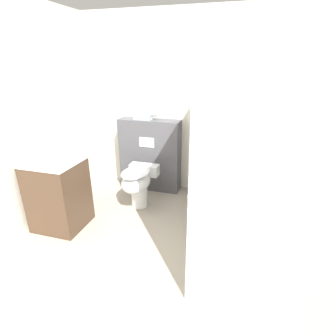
{
  "coord_description": "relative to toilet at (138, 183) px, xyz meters",
  "views": [
    {
      "loc": [
        1.01,
        -1.26,
        1.84
      ],
      "look_at": [
        0.23,
        1.44,
        0.7
      ],
      "focal_mm": 28.0,
      "sensor_mm": 36.0,
      "label": 1
    }
  ],
  "objects": [
    {
      "name": "hair_drier",
      "position": [
        0.03,
        0.6,
        0.79
      ],
      "size": [
        0.15,
        0.06,
        0.11
      ],
      "color": "#B7B7BC",
      "rests_on": "partition_panel"
    },
    {
      "name": "partition_panel",
      "position": [
        -0.04,
        0.61,
        0.18
      ],
      "size": [
        0.91,
        0.26,
        1.07
      ],
      "color": "#4C4C51",
      "rests_on": "ground_plane"
    },
    {
      "name": "shower_glass",
      "position": [
        0.94,
        -0.27,
        0.63
      ],
      "size": [
        0.04,
        2.07,
        1.99
      ],
      "color": "silver",
      "rests_on": "ground_plane"
    },
    {
      "name": "wall_back",
      "position": [
        0.24,
        0.79,
        0.89
      ],
      "size": [
        8.0,
        0.06,
        2.5
      ],
      "color": "silver",
      "rests_on": "ground_plane"
    },
    {
      "name": "ground_plane",
      "position": [
        0.24,
        -1.63,
        -0.36
      ],
      "size": [
        12.0,
        12.0,
        0.0
      ],
      "primitive_type": "plane",
      "color": "#9E9384"
    },
    {
      "name": "toilet",
      "position": [
        0.0,
        0.0,
        0.0
      ],
      "size": [
        0.4,
        0.63,
        0.55
      ],
      "color": "white",
      "rests_on": "ground_plane"
    },
    {
      "name": "folded_towel",
      "position": [
        -0.13,
        0.59,
        0.75
      ],
      "size": [
        0.25,
        0.14,
        0.07
      ],
      "color": "#8C9EAD",
      "rests_on": "partition_panel"
    },
    {
      "name": "sink_vanity",
      "position": [
        -0.72,
        -0.65,
        0.11
      ],
      "size": [
        0.57,
        0.53,
        1.07
      ],
      "color": "#473323",
      "rests_on": "ground_plane"
    }
  ]
}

